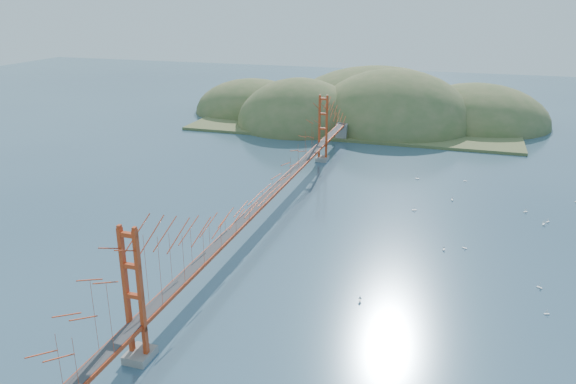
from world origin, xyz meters
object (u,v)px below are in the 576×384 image
(bridge, at_px, (265,171))
(sailboat_0, at_px, (360,300))
(sailboat_1, at_px, (452,199))
(sailboat_2, at_px, (539,287))

(bridge, relative_size, sailboat_0, 142.43)
(sailboat_1, relative_size, sailboat_0, 0.98)
(bridge, height_order, sailboat_1, bridge)
(bridge, xyz_separation_m, sailboat_0, (15.36, -15.90, -6.86))
(bridge, height_order, sailboat_0, bridge)
(bridge, bearing_deg, sailboat_2, -13.75)
(bridge, bearing_deg, sailboat_1, 34.85)
(bridge, xyz_separation_m, sailboat_1, (22.76, 15.85, -6.86))
(bridge, xyz_separation_m, sailboat_2, (32.13, -7.86, -6.87))
(bridge, bearing_deg, sailboat_0, -45.99)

